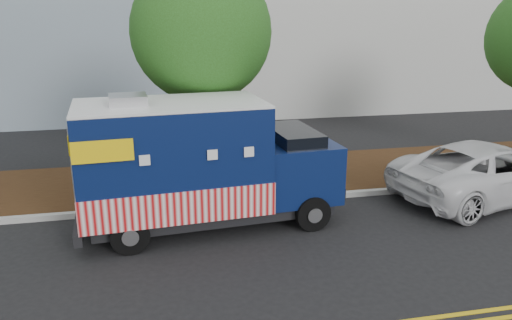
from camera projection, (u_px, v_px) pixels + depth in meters
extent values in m
plane|color=black|center=(183.00, 231.00, 12.02)|extent=(120.00, 120.00, 0.00)
cube|color=#9E9E99|center=(180.00, 207.00, 13.31)|extent=(120.00, 0.18, 0.15)
cube|color=black|center=(175.00, 182.00, 15.28)|extent=(120.00, 4.00, 0.15)
cylinder|color=#38281C|center=(204.00, 130.00, 14.39)|extent=(0.26, 0.26, 3.59)
sphere|color=#244C15|center=(201.00, 32.00, 13.60)|extent=(3.85, 3.85, 3.85)
cube|color=#473828|center=(109.00, 165.00, 13.13)|extent=(0.06, 0.06, 2.40)
cube|color=black|center=(212.00, 208.00, 12.35)|extent=(5.85, 2.41, 0.29)
cube|color=#091745|center=(172.00, 156.00, 11.69)|extent=(4.46, 2.69, 2.45)
cube|color=#B90B0F|center=(174.00, 191.00, 11.94)|extent=(4.51, 2.76, 0.76)
cube|color=white|center=(170.00, 104.00, 11.34)|extent=(4.46, 2.69, 0.06)
cube|color=#B7B7BA|center=(128.00, 100.00, 11.05)|extent=(0.88, 0.88, 0.22)
cube|color=#091745|center=(294.00, 168.00, 12.69)|extent=(2.01, 2.34, 1.43)
cube|color=black|center=(293.00, 142.00, 12.48)|extent=(1.18, 2.07, 0.66)
cube|color=black|center=(327.00, 182.00, 13.08)|extent=(0.25, 2.04, 0.31)
cube|color=black|center=(80.00, 221.00, 11.49)|extent=(0.37, 2.30, 0.29)
cube|color=#B7B7BA|center=(75.00, 162.00, 11.09)|extent=(0.19, 1.83, 1.94)
cube|color=#B7B7BA|center=(178.00, 141.00, 12.88)|extent=(1.83, 0.19, 1.12)
cube|color=yellow|center=(102.00, 151.00, 10.00)|extent=(1.22, 0.12, 0.46)
cube|color=yellow|center=(102.00, 126.00, 12.23)|extent=(1.22, 0.12, 0.46)
cylinder|color=black|center=(312.00, 213.00, 12.01)|extent=(0.88, 0.36, 0.86)
cylinder|color=black|center=(284.00, 185.00, 13.91)|extent=(0.88, 0.36, 0.86)
cylinder|color=black|center=(130.00, 235.00, 10.84)|extent=(0.88, 0.36, 0.86)
cylinder|color=black|center=(126.00, 201.00, 12.75)|extent=(0.88, 0.36, 0.86)
imported|color=silver|center=(489.00, 171.00, 14.00)|extent=(6.19, 3.90, 1.59)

